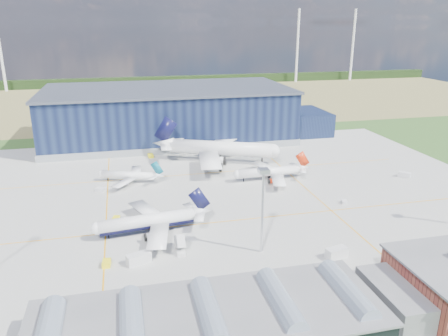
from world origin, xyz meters
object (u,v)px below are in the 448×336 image
gse_cart_b (101,190)px  airliner_regional (128,171)px  gse_van_b (404,175)px  car_a (445,239)px  gse_van_c (337,253)px  gse_tug_c (151,156)px  light_mast_center (263,197)px  hangar (174,116)px  gse_tug_b (116,219)px  car_b (384,275)px  gse_van_a (139,258)px  airliner_navy (147,214)px  airstair (180,245)px  airliner_red (269,167)px  gse_cart_a (344,202)px  gse_tug_a (107,263)px  airliner_widebody (221,141)px

gse_cart_b → airliner_regional: bearing=-23.3°
gse_van_b → car_a: 52.62m
airliner_regional → gse_van_c: size_ratio=4.61×
airliner_regional → gse_tug_c: (10.53, 30.03, -3.46)m
light_mast_center → hangar: bearing=93.3°
gse_van_b → car_a: gse_van_b is taller
gse_tug_b → car_b: 76.98m
gse_van_a → gse_cart_b: (-10.83, 52.54, -0.62)m
airliner_navy → gse_tug_c: airliner_navy is taller
gse_cart_b → airstair: (21.65, -48.63, 1.00)m
gse_tug_b → car_b: bearing=-21.7°
hangar → light_mast_center: (7.19, -124.80, 3.82)m
gse_van_a → gse_cart_b: gse_van_a is taller
gse_van_b → gse_van_c: (-54.22, -49.84, 0.30)m
hangar → gse_tug_c: hangar is taller
gse_tug_c → gse_van_c: size_ratio=0.62×
car_a → car_b: size_ratio=1.01×
airstair → airliner_red: bearing=45.9°
gse_van_c → gse_cart_b: bearing=32.8°
gse_van_a → gse_cart_a: (68.33, 22.67, -0.75)m
gse_tug_a → gse_van_a: 7.89m
gse_van_b → airstair: airstair is taller
gse_tug_a → airstair: bearing=15.4°
hangar → gse_van_c: size_ratio=25.82×
airliner_red → hangar: bearing=-70.0°
gse_cart_a → gse_tug_c: gse_tug_c is taller
light_mast_center → gse_tug_c: light_mast_center is taller
gse_cart_a → gse_tug_c: bearing=145.6°
airliner_red → gse_van_a: (-51.15, -50.37, -3.77)m
gse_cart_a → car_b: (-12.32, -42.30, -0.02)m
gse_tug_c → gse_tug_b: bearing=-108.4°
gse_tug_c → light_mast_center: bearing=-81.7°
gse_cart_a → gse_van_c: size_ratio=0.47×
hangar → gse_cart_a: hangar is taller
airliner_widebody → gse_van_c: bearing=-59.1°
gse_van_a → gse_tug_b: bearing=-7.4°
airliner_red → gse_tug_b: airliner_red is taller
airliner_regional → gse_tug_c: size_ratio=7.46×
airliner_navy → airstair: airliner_navy is taller
gse_cart_b → car_a: 111.20m
airliner_widebody → airliner_regional: size_ratio=2.17×
gse_tug_b → gse_tug_c: size_ratio=0.82×
airliner_navy → airliner_regional: 44.21m
gse_van_c → car_b: size_ratio=1.71×
airliner_navy → gse_tug_b: bearing=-55.2°
gse_cart_a → gse_van_c: 36.82m
gse_tug_b → gse_van_c: gse_van_c is taller
airliner_widebody → gse_tug_c: (-29.35, 13.29, -8.41)m
airliner_regional → gse_tug_c: 32.01m
hangar → airstair: size_ratio=27.37×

